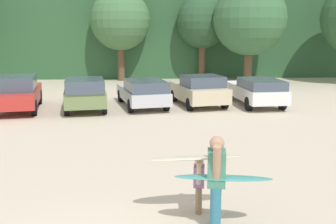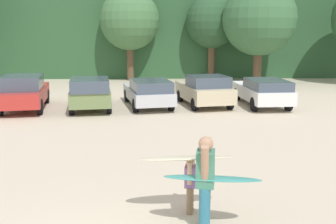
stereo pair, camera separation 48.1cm
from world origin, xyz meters
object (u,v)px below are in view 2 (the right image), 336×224
parked_car_olive_green (90,92)px  parked_car_white (263,91)px  parked_car_red (24,92)px  parked_car_champagne (205,90)px  person_child (190,182)px  parked_car_silver (148,92)px  person_adult (205,178)px  surfboard_cream (187,158)px  surfboard_teal (212,178)px

parked_car_olive_green → parked_car_white: bearing=-93.5°
parked_car_red → parked_car_champagne: (8.63, 0.77, -0.06)m
parked_car_white → person_child: 12.89m
parked_car_silver → parked_car_white: (5.63, 0.09, 0.02)m
parked_car_silver → person_adult: 12.77m
person_adult → person_child: person_adult is taller
surfboard_cream → surfboard_teal: bearing=118.4°
person_adult → surfboard_teal: (0.13, -0.01, -0.01)m
parked_car_silver → parked_car_white: parked_car_silver is taller
person_adult → parked_car_white: bearing=-99.2°
parked_car_silver → person_adult: size_ratio=2.64×
parked_car_olive_green → surfboard_teal: bearing=-169.5°
parked_car_olive_green → parked_car_champagne: parked_car_olive_green is taller
person_adult → surfboard_cream: size_ratio=0.91×
parked_car_red → surfboard_cream: 13.41m
surfboard_cream → parked_car_red: bearing=-63.9°
surfboard_teal → parked_car_olive_green: bearing=-62.6°
person_adult → person_child: 0.84m
parked_car_red → surfboard_cream: bearing=-158.2°
parked_car_champagne → surfboard_cream: 12.42m
person_child → surfboard_teal: 0.89m
parked_car_silver → parked_car_champagne: bearing=-97.0°
parked_car_silver → surfboard_cream: parked_car_silver is taller
person_child → person_adult: bearing=116.2°
parked_car_white → surfboard_teal: parked_car_white is taller
parked_car_red → surfboard_teal: bearing=-158.0°
parked_car_silver → surfboard_teal: size_ratio=2.52×
parked_car_silver → parked_car_white: 5.63m
parked_car_champagne → person_adult: bearing=161.7°
person_adult → surfboard_teal: size_ratio=0.96×
parked_car_silver → parked_car_champagne: 2.79m
parked_car_red → person_child: bearing=-157.7°
parked_car_white → surfboard_teal: (-4.20, -12.81, 0.25)m
parked_car_red → parked_car_champagne: bearing=-93.8°
person_child → parked_car_white: bearing=-101.1°
parked_car_silver → parked_car_red: bearing=83.7°
person_child → parked_car_champagne: bearing=-88.4°
parked_car_olive_green → surfboard_teal: size_ratio=2.32×
parked_car_white → surfboard_cream: parked_car_white is taller
parked_car_silver → surfboard_teal: 12.80m
parked_car_red → parked_car_silver: bearing=-93.6°
person_child → surfboard_teal: size_ratio=0.63×
parked_car_olive_green → parked_car_silver: 2.80m
parked_car_white → surfboard_cream: 13.01m
parked_car_olive_green → parked_car_champagne: size_ratio=1.03×
person_adult → surfboard_cream: bearing=-55.9°
parked_car_olive_green → surfboard_cream: (3.73, -11.42, 0.37)m
parked_car_silver → person_child: (1.08, -11.97, -0.07)m
person_child → surfboard_cream: (-0.08, -0.09, 0.53)m
parked_car_red → surfboard_cream: size_ratio=2.39×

